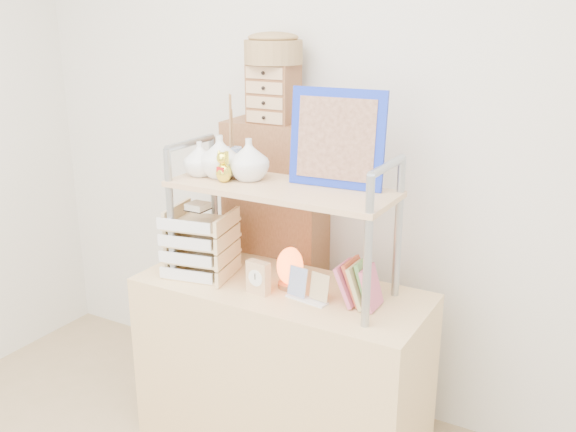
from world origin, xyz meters
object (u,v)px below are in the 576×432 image
(cabinet, at_px, (277,263))
(salt_lamp, at_px, (290,267))
(desk, at_px, (281,368))
(letter_tray, at_px, (200,246))

(cabinet, bearing_deg, salt_lamp, -57.68)
(desk, height_order, salt_lamp, salt_lamp)
(cabinet, relative_size, salt_lamp, 7.86)
(cabinet, height_order, letter_tray, cabinet)
(desk, relative_size, salt_lamp, 6.99)
(desk, distance_m, cabinet, 0.53)
(cabinet, xyz_separation_m, letter_tray, (-0.12, -0.42, 0.20))
(letter_tray, distance_m, salt_lamp, 0.40)
(cabinet, height_order, salt_lamp, cabinet)
(cabinet, distance_m, salt_lamp, 0.48)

